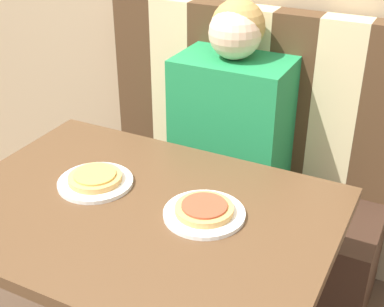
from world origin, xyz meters
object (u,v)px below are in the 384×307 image
pizza_left (95,177)px  plate_left (96,182)px  plate_right (204,214)px  pizza_right (204,209)px  person (232,109)px

pizza_left → plate_left: bearing=-166.0°
plate_left → plate_right: size_ratio=1.00×
pizza_left → pizza_right: same height
person → pizza_right: person is taller
plate_left → pizza_left: bearing=14.0°
plate_right → pizza_right: (-0.00, 0.00, 0.02)m
pizza_left → pizza_right: (0.35, 0.00, 0.00)m
plate_left → plate_right: same height
pizza_left → pizza_right: bearing=0.0°
pizza_left → pizza_right: size_ratio=1.00×
plate_left → pizza_right: bearing=0.0°
plate_left → pizza_left: pizza_left is taller
pizza_right → plate_left: bearing=-180.0°
person → plate_left: bearing=-106.3°
person → pizza_left: bearing=-106.3°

